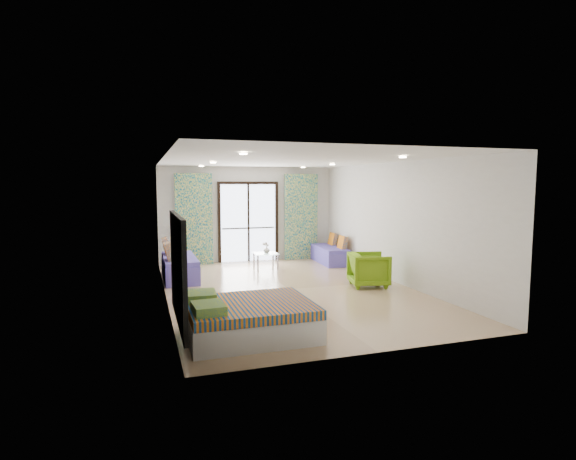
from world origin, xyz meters
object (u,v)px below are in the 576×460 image
object	(u,v)px
armchair	(369,268)
daybed_right	(330,254)
coffee_table	(266,255)
bed	(249,318)
daybed_left	(179,266)

from	to	relation	value
armchair	daybed_right	bearing A→B (deg)	5.31
daybed_right	coffee_table	bearing A→B (deg)	-169.79
bed	coffee_table	size ratio (longest dim) A/B	2.59
daybed_left	coffee_table	distance (m)	2.38
daybed_left	bed	bearing A→B (deg)	-81.87
coffee_table	bed	bearing A→B (deg)	-107.99
bed	coffee_table	bearing A→B (deg)	72.01
daybed_left	armchair	xyz separation A→B (m)	(3.85, -2.07, 0.11)
bed	daybed_left	bearing A→B (deg)	98.32
daybed_right	daybed_left	bearing A→B (deg)	-164.38
daybed_left	daybed_right	size ratio (longest dim) A/B	1.13
bed	daybed_right	size ratio (longest dim) A/B	1.08
daybed_left	daybed_right	xyz separation A→B (m)	(4.23, 0.89, -0.04)
daybed_right	coffee_table	size ratio (longest dim) A/B	2.39
coffee_table	daybed_right	bearing A→B (deg)	6.46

